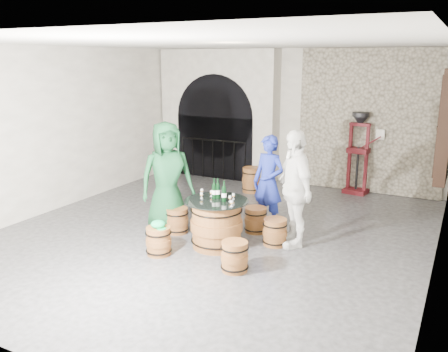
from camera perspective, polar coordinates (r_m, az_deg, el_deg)
The scene contains 31 objects.
ground at distance 8.33m, azimuth -1.16°, elevation -6.86°, with size 8.00×8.00×0.00m, color #29292C.
wall_back at distance 11.54m, azimuth 8.40°, elevation 7.03°, with size 8.00×8.00×0.00m, color silver.
wall_front at distance 4.88m, azimuth -24.35°, elevation -3.48°, with size 8.00×8.00×0.00m, color silver.
wall_left at distance 10.05m, azimuth -19.11°, elevation 5.40°, with size 8.00×8.00×0.00m, color silver.
wall_right at distance 6.98m, azimuth 24.92°, elevation 1.40°, with size 8.00×8.00×0.00m, color silver.
ceiling at distance 7.80m, azimuth -1.28°, elevation 15.71°, with size 8.00×8.00×0.00m, color beige.
stone_facing_panel at distance 11.03m, azimuth 17.20°, elevation 6.24°, with size 3.20×0.12×3.18m, color gray.
arched_opening at distance 12.06m, azimuth -0.64°, elevation 7.38°, with size 3.10×0.60×3.19m.
shuttered_window at distance 9.32m, azimuth 25.12°, elevation 5.48°, with size 0.23×1.10×2.00m.
barrel_table at distance 7.63m, azimuth -0.89°, elevation -5.76°, with size 1.02×1.02×0.78m.
barrel_stool_left at distance 8.33m, azimuth -5.66°, elevation -5.34°, with size 0.41×0.41×0.44m.
barrel_stool_far at distance 8.33m, azimuth 3.84°, elevation -5.29°, with size 0.41×0.41×0.44m.
barrel_stool_right at distance 7.79m, azimuth 6.15°, elevation -6.73°, with size 0.41×0.41×0.44m.
barrel_stool_near_right at distance 6.84m, azimuth 1.29°, elevation -9.66°, with size 0.41×0.41×0.44m.
barrel_stool_near_left at distance 7.46m, azimuth -7.87°, elevation -7.75°, with size 0.41×0.41×0.44m.
green_cap at distance 7.36m, azimuth -7.93°, elevation -5.78°, with size 0.26×0.22×0.12m.
person_green at distance 8.29m, azimuth -6.87°, elevation -0.09°, with size 0.94×0.61×1.93m, color #124222.
person_blue at distance 8.39m, azimuth 5.37°, elevation -0.76°, with size 0.61×0.40×1.68m, color navy.
person_white at distance 7.62m, azimuth 8.47°, elevation -1.50°, with size 1.11×0.46×1.90m, color white.
wine_bottle_left at distance 7.57m, azimuth -1.18°, elevation -1.73°, with size 0.08×0.08×0.32m.
wine_bottle_center at distance 7.41m, azimuth 0.01°, elevation -2.08°, with size 0.08×0.08×0.32m.
wine_bottle_right at distance 7.58m, azimuth -0.76°, elevation -1.72°, with size 0.08×0.08×0.32m.
tasting_glass_a at distance 7.59m, azimuth -2.73°, elevation -2.35°, with size 0.05×0.05×0.10m, color #BC7724, non-canonical shape.
tasting_glass_b at distance 7.41m, azimuth 0.73°, elevation -2.75°, with size 0.05×0.05×0.10m, color #BC7724, non-canonical shape.
tasting_glass_c at distance 7.70m, azimuth -1.52°, elevation -2.11°, with size 0.05×0.05×0.10m, color #BC7724, non-canonical shape.
tasting_glass_d at distance 7.53m, azimuth 1.14°, elevation -2.47°, with size 0.05×0.05×0.10m, color #BC7724, non-canonical shape.
tasting_glass_e at distance 7.17m, azimuth 0.92°, elevation -3.33°, with size 0.05×0.05×0.10m, color #BC7724, non-canonical shape.
tasting_glass_f at distance 7.81m, azimuth -2.67°, elevation -1.89°, with size 0.05×0.05×0.10m, color #BC7724, non-canonical shape.
side_barrel at distance 10.78m, azimuth 3.30°, elevation -0.47°, with size 0.43×0.43×0.57m.
corking_press at distance 10.91m, azimuth 15.89°, elevation 3.38°, with size 0.76×0.48×1.82m.
control_box at distance 10.95m, azimuth 18.32°, elevation 4.78°, with size 0.18×0.10×0.22m, color silver.
Camera 1 is at (3.74, -6.84, 2.96)m, focal length 38.00 mm.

